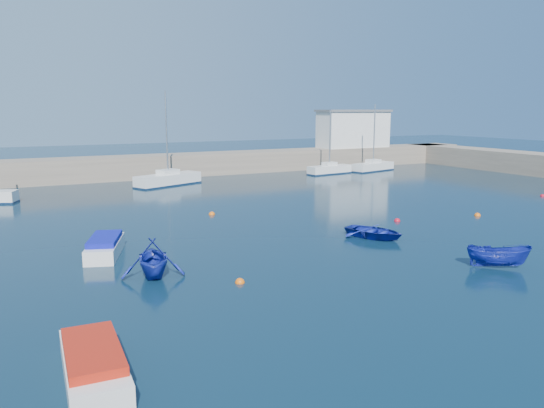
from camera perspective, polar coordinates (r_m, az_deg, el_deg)
name	(u,v)px	position (r m, az deg, el deg)	size (l,w,h in m)	color
ground	(412,302)	(23.30, 14.82, -10.14)	(220.00, 220.00, 0.00)	#0B2333
back_wall	(143,167)	(64.18, -13.71, 3.92)	(96.00, 4.50, 2.60)	#7A6D5D
right_arm	(502,160)	(76.30, 23.52, 4.32)	(4.50, 32.00, 2.60)	#7A6D5D
harbor_office	(353,130)	(76.65, 8.72, 7.91)	(10.00, 4.00, 5.00)	silver
sailboat_6	(168,179)	(57.15, -11.11, 2.65)	(7.72, 4.91, 9.83)	silver
sailboat_7	(329,169)	(66.49, 6.19, 3.74)	(6.07, 2.42, 7.84)	silver
sailboat_8	(373,166)	(70.56, 10.82, 4.00)	(6.76, 3.36, 8.57)	silver
motorboat_0	(93,363)	(17.30, -18.66, -15.94)	(1.86, 4.75, 1.05)	silver
motorboat_1	(105,247)	(30.65, -17.52, -4.38)	(2.89, 4.65, 1.08)	silver
dinghy_center	(374,232)	(33.80, 10.94, -2.95)	(2.70, 3.78, 0.78)	#16259A
dinghy_left	(153,258)	(26.17, -12.72, -5.67)	(3.03, 3.51, 1.85)	#16259A
dinghy_right	(498,256)	(29.32, 23.18, -5.20)	(1.17, 3.11, 1.20)	#16259A
buoy_0	(240,283)	(24.92, -3.48, -8.46)	(0.46, 0.46, 0.46)	#E45D0C
buoy_1	(397,221)	(39.20, 13.31, -1.82)	(0.46, 0.46, 0.46)	#B60D1F
buoy_2	(477,216)	(43.01, 21.22, -1.19)	(0.47, 0.47, 0.47)	#E45D0C
buoy_3	(212,215)	(40.78, -6.49, -1.15)	(0.48, 0.48, 0.48)	#E45D0C
buoy_4	(542,196)	(55.13, 27.07, 0.75)	(0.41, 0.41, 0.41)	#B60D1F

